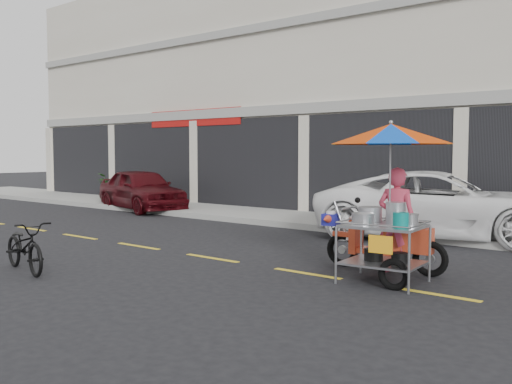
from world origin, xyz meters
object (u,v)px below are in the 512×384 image
Objects in this scene: maroon_sedan at (142,189)px; white_pickup at (440,205)px; food_vendor_rig at (391,180)px; near_bicycle at (25,246)px.

white_pickup is (9.62, 0.17, 0.05)m from maroon_sedan.
food_vendor_rig is at bearing -96.74° from maroon_sedan.
food_vendor_rig is (0.90, -4.20, 0.72)m from white_pickup.
near_bicycle is at bearing 137.50° from white_pickup.
maroon_sedan is at bearing 50.21° from near_bicycle.
near_bicycle is at bearing -150.36° from food_vendor_rig.
maroon_sedan reaches higher than near_bicycle.
near_bicycle is 5.64m from food_vendor_rig.
food_vendor_rig reaches higher than maroon_sedan.
white_pickup reaches higher than near_bicycle.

